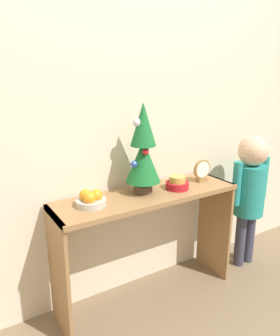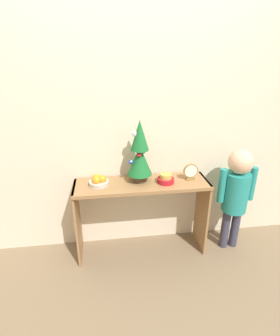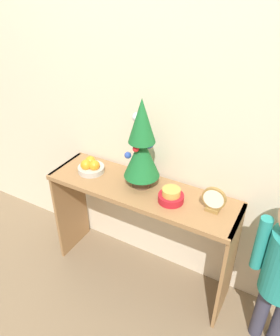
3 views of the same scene
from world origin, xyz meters
name	(u,v)px [view 1 (image 1 of 3)]	position (x,y,z in m)	size (l,w,h in m)	color
ground_plane	(162,311)	(0.00, 0.00, 0.00)	(12.00, 12.00, 0.00)	#7A664C
back_wall	(129,108)	(0.00, 0.40, 1.25)	(7.00, 0.05, 2.50)	beige
console_table	(148,218)	(0.00, 0.18, 0.57)	(1.20, 0.35, 0.74)	olive
mini_tree	(143,150)	(-0.01, 0.21, 1.02)	(0.22, 0.22, 0.56)	#4C3828
fruit_bowl	(91,199)	(-0.38, 0.18, 0.78)	(0.17, 0.17, 0.09)	#B7B2A8
singing_bowl	(177,183)	(0.21, 0.15, 0.78)	(0.15, 0.15, 0.08)	#AD1923
desk_clock	(202,171)	(0.45, 0.18, 0.82)	(0.13, 0.04, 0.15)	olive
child_figure	(250,186)	(0.88, 0.12, 0.65)	(0.36, 0.23, 1.03)	#38384C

